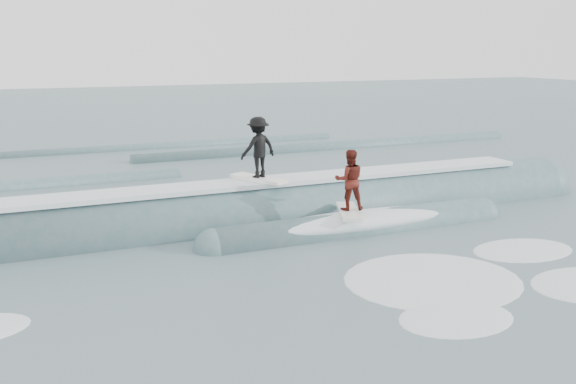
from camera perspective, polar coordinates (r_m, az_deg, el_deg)
name	(u,v)px	position (r m, az deg, el deg)	size (l,w,h in m)	color
ground	(369,278)	(15.44, 7.24, -7.59)	(160.00, 160.00, 0.00)	#405A5D
breaking_wave	(285,220)	(20.20, -0.23, -2.48)	(24.14, 4.03, 2.50)	#3A6062
surfer_black	(258,149)	(19.69, -2.67, 3.82)	(1.35, 2.04, 1.96)	white
surfer_red	(349,183)	(18.70, 5.47, 0.81)	(1.26, 2.06, 1.88)	white
whitewater	(460,284)	(15.47, 15.02, -7.90)	(15.73, 4.87, 0.10)	white
far_swells	(172,161)	(31.31, -10.26, 2.72)	(42.71, 8.65, 0.80)	#3A6062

